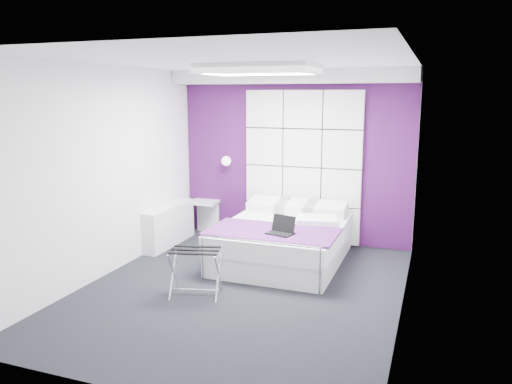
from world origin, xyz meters
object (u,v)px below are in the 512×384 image
bed (283,240)px  laptop (281,229)px  radiator (169,225)px  wall_lamp (227,161)px  luggage_rack (196,272)px  nightstand (204,202)px

bed → laptop: (0.14, -0.56, 0.32)m
radiator → laptop: (1.99, -0.71, 0.31)m
wall_lamp → laptop: wall_lamp is taller
radiator → luggage_rack: size_ratio=2.21×
radiator → luggage_rack: (1.26, -1.61, -0.03)m
wall_lamp → nightstand: size_ratio=0.35×
bed → nightstand: bed is taller
nightstand → radiator: bearing=-108.4°
wall_lamp → luggage_rack: 2.63m
wall_lamp → nightstand: (-0.40, -0.04, -0.69)m
wall_lamp → nightstand: bearing=-174.3°
nightstand → bed: bearing=-28.2°
nightstand → laptop: size_ratio=1.38×
wall_lamp → radiator: (-0.64, -0.76, -0.92)m
radiator → luggage_rack: radiator is taller
bed → laptop: laptop is taller
luggage_rack → laptop: (0.73, 0.90, 0.34)m
radiator → nightstand: bearing=71.6°
nightstand → laptop: bearing=-39.2°
luggage_rack → radiator: bearing=114.1°
bed → nightstand: size_ratio=4.54×
radiator → nightstand: size_ratio=2.77×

